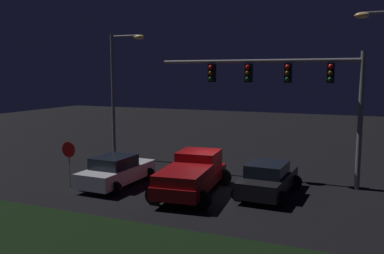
% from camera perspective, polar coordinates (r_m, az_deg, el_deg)
% --- Properties ---
extents(ground_plane, '(80.00, 80.00, 0.00)m').
position_cam_1_polar(ground_plane, '(19.99, 3.11, -8.53)').
color(ground_plane, black).
extents(grass_median, '(24.45, 4.46, 0.10)m').
position_cam_1_polar(grass_median, '(13.39, -8.80, -16.60)').
color(grass_median, black).
rests_on(grass_median, ground_plane).
extents(pickup_truck, '(3.25, 5.58, 1.80)m').
position_cam_1_polar(pickup_truck, '(19.05, 0.11, -6.21)').
color(pickup_truck, maroon).
rests_on(pickup_truck, ground_plane).
extents(car_sedan, '(2.55, 4.44, 1.51)m').
position_cam_1_polar(car_sedan, '(20.71, -10.35, -5.97)').
color(car_sedan, silver).
rests_on(car_sedan, ground_plane).
extents(car_sedan_far, '(2.58, 4.46, 1.51)m').
position_cam_1_polar(car_sedan_far, '(19.19, 10.42, -7.04)').
color(car_sedan_far, black).
rests_on(car_sedan_far, ground_plane).
extents(traffic_signal_gantry, '(10.32, 0.56, 6.50)m').
position_cam_1_polar(traffic_signal_gantry, '(21.08, 13.14, 5.97)').
color(traffic_signal_gantry, slate).
rests_on(traffic_signal_gantry, ground_plane).
extents(street_lamp_left, '(2.43, 0.44, 7.93)m').
position_cam_1_polar(street_lamp_left, '(26.75, -9.99, 6.23)').
color(street_lamp_left, slate).
rests_on(street_lamp_left, ground_plane).
extents(stop_sign, '(0.76, 0.08, 2.23)m').
position_cam_1_polar(stop_sign, '(20.83, -16.57, -3.77)').
color(stop_sign, slate).
rests_on(stop_sign, ground_plane).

